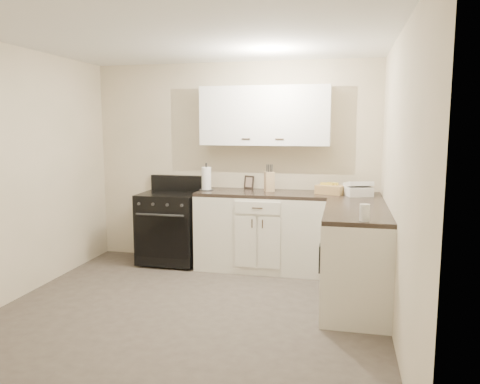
% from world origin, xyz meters
% --- Properties ---
extents(floor, '(3.60, 3.60, 0.00)m').
position_xyz_m(floor, '(0.00, 0.00, 0.00)').
color(floor, '#473F38').
rests_on(floor, ground).
extents(ceiling, '(3.60, 3.60, 0.00)m').
position_xyz_m(ceiling, '(0.00, 0.00, 2.50)').
color(ceiling, white).
rests_on(ceiling, wall_back).
extents(wall_back, '(3.60, 0.00, 3.60)m').
position_xyz_m(wall_back, '(0.00, 1.80, 1.25)').
color(wall_back, beige).
rests_on(wall_back, ground).
extents(wall_right, '(0.00, 3.60, 3.60)m').
position_xyz_m(wall_right, '(1.80, 0.00, 1.25)').
color(wall_right, beige).
rests_on(wall_right, ground).
extents(wall_left, '(0.00, 3.60, 3.60)m').
position_xyz_m(wall_left, '(-1.80, 0.00, 1.25)').
color(wall_left, beige).
rests_on(wall_left, ground).
extents(wall_front, '(3.60, 0.00, 3.60)m').
position_xyz_m(wall_front, '(0.00, -1.80, 1.25)').
color(wall_front, beige).
rests_on(wall_front, ground).
extents(base_cabinets_back, '(1.55, 0.60, 0.90)m').
position_xyz_m(base_cabinets_back, '(0.43, 1.50, 0.45)').
color(base_cabinets_back, silver).
rests_on(base_cabinets_back, floor).
extents(base_cabinets_right, '(0.60, 1.90, 0.90)m').
position_xyz_m(base_cabinets_right, '(1.50, 0.85, 0.45)').
color(base_cabinets_right, silver).
rests_on(base_cabinets_right, floor).
extents(countertop_back, '(1.55, 0.60, 0.04)m').
position_xyz_m(countertop_back, '(0.43, 1.50, 0.92)').
color(countertop_back, black).
rests_on(countertop_back, base_cabinets_back).
extents(countertop_right, '(0.60, 1.90, 0.04)m').
position_xyz_m(countertop_right, '(1.50, 0.85, 0.92)').
color(countertop_right, black).
rests_on(countertop_right, base_cabinets_right).
extents(upper_cabinets, '(1.55, 0.30, 0.70)m').
position_xyz_m(upper_cabinets, '(0.43, 1.65, 1.84)').
color(upper_cabinets, white).
rests_on(upper_cabinets, wall_back).
extents(stove, '(0.71, 0.61, 0.86)m').
position_xyz_m(stove, '(-0.74, 1.48, 0.46)').
color(stove, black).
rests_on(stove, floor).
extents(knife_block, '(0.14, 0.13, 0.24)m').
position_xyz_m(knife_block, '(0.50, 1.56, 1.06)').
color(knife_block, tan).
rests_on(knife_block, countertop_back).
extents(paper_towel, '(0.14, 0.14, 0.28)m').
position_xyz_m(paper_towel, '(-0.27, 1.50, 1.08)').
color(paper_towel, white).
rests_on(paper_towel, countertop_back).
extents(picture_frame, '(0.14, 0.09, 0.16)m').
position_xyz_m(picture_frame, '(0.21, 1.76, 1.02)').
color(picture_frame, black).
rests_on(picture_frame, countertop_back).
extents(wicker_basket, '(0.35, 0.29, 0.10)m').
position_xyz_m(wicker_basket, '(1.22, 1.52, 0.99)').
color(wicker_basket, tan).
rests_on(wicker_basket, countertop_right).
extents(countertop_grill, '(0.34, 0.33, 0.10)m').
position_xyz_m(countertop_grill, '(1.53, 1.45, 0.99)').
color(countertop_grill, white).
rests_on(countertop_grill, countertop_right).
extents(glass_jar, '(0.11, 0.11, 0.14)m').
position_xyz_m(glass_jar, '(1.55, 0.00, 1.01)').
color(glass_jar, silver).
rests_on(glass_jar, countertop_right).
extents(oven_mitt_near, '(0.02, 0.15, 0.26)m').
position_xyz_m(oven_mitt_near, '(1.18, 0.36, 0.50)').
color(oven_mitt_near, black).
rests_on(oven_mitt_near, base_cabinets_right).
extents(oven_mitt_far, '(0.02, 0.14, 0.25)m').
position_xyz_m(oven_mitt_far, '(1.18, 0.67, 0.45)').
color(oven_mitt_far, black).
rests_on(oven_mitt_far, base_cabinets_right).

